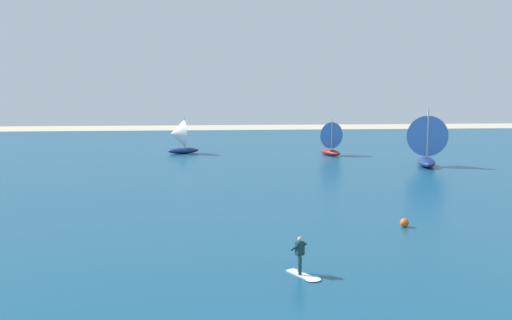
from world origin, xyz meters
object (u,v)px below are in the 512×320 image
Objects in this scene: marker_buoy at (405,223)px; sailboat_leading at (178,137)px; sailboat_far_right at (328,138)px; sailboat_outermost at (426,140)px; kitesurfer at (302,262)px.

sailboat_leading is at bearing 111.23° from marker_buoy.
sailboat_far_right is (17.31, -2.52, -0.05)m from sailboat_leading.
marker_buoy is at bearing -94.59° from sailboat_far_right.
sailboat_far_right is 8.35× the size of marker_buoy.
sailboat_far_right is (-7.88, 9.81, -0.64)m from sailboat_outermost.
sailboat_leading is at bearing 171.73° from sailboat_far_right.
sailboat_leading is 17.49m from sailboat_far_right.
sailboat_far_right is (10.05, 42.94, 1.36)m from kitesurfer.
sailboat_far_right is at bearing 85.41° from marker_buoy.
sailboat_far_right is at bearing 76.82° from kitesurfer.
sailboat_outermost is at bearing 61.58° from kitesurfer.
marker_buoy is at bearing -113.09° from sailboat_outermost.
kitesurfer is 0.35× the size of sailboat_outermost.
kitesurfer is at bearing -80.93° from sailboat_leading.
sailboat_leading reaches higher than marker_buoy.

